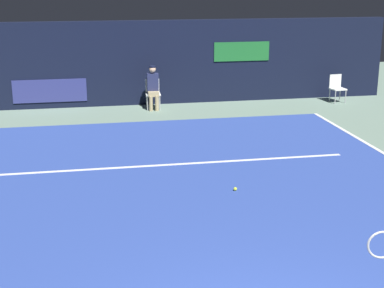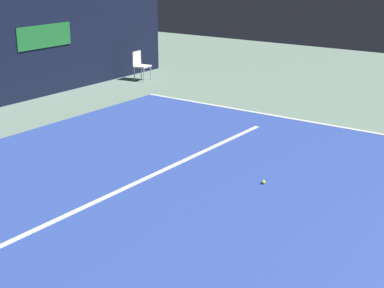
{
  "view_description": "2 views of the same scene",
  "coord_description": "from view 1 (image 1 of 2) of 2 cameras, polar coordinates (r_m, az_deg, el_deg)",
  "views": [
    {
      "loc": [
        -1.79,
        -4.49,
        3.91
      ],
      "look_at": [
        0.24,
        6.15,
        0.75
      ],
      "focal_mm": 53.99,
      "sensor_mm": 36.0,
      "label": 1
    },
    {
      "loc": [
        -7.19,
        1.07,
        3.7
      ],
      "look_at": [
        0.14,
        6.3,
        0.75
      ],
      "focal_mm": 54.73,
      "sensor_mm": 36.0,
      "label": 2
    }
  ],
  "objects": [
    {
      "name": "tennis_ball",
      "position": [
        10.94,
        4.29,
        -4.45
      ],
      "size": [
        0.07,
        0.07,
        0.07
      ],
      "primitive_type": "sphere",
      "color": "#CCE033",
      "rests_on": "court_surface"
    },
    {
      "name": "back_wall",
      "position": [
        18.2,
        -5.1,
        7.97
      ],
      "size": [
        16.01,
        0.33,
        2.6
      ],
      "color": "black",
      "rests_on": "ground"
    },
    {
      "name": "line_service",
      "position": [
        12.4,
        -1.94,
        -2.04
      ],
      "size": [
        7.68,
        0.1,
        0.01
      ],
      "primitive_type": "cube",
      "color": "white",
      "rests_on": "court_surface"
    },
    {
      "name": "line_judge_on_chair",
      "position": [
        17.51,
        -3.88,
        5.64
      ],
      "size": [
        0.45,
        0.54,
        1.32
      ],
      "color": "white",
      "rests_on": "ground"
    },
    {
      "name": "courtside_chair_near",
      "position": [
        19.09,
        14.13,
        5.51
      ],
      "size": [
        0.48,
        0.46,
        0.88
      ],
      "color": "white",
      "rests_on": "ground"
    },
    {
      "name": "ground_plane",
      "position": [
        10.45,
        -0.13,
        -5.7
      ],
      "size": [
        31.03,
        31.03,
        0.0
      ],
      "primitive_type": "plane",
      "color": "slate"
    },
    {
      "name": "court_surface",
      "position": [
        10.45,
        -0.13,
        -5.67
      ],
      "size": [
        9.84,
        12.07,
        0.01
      ],
      "primitive_type": "cube",
      "color": "#2D479E",
      "rests_on": "ground"
    }
  ]
}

